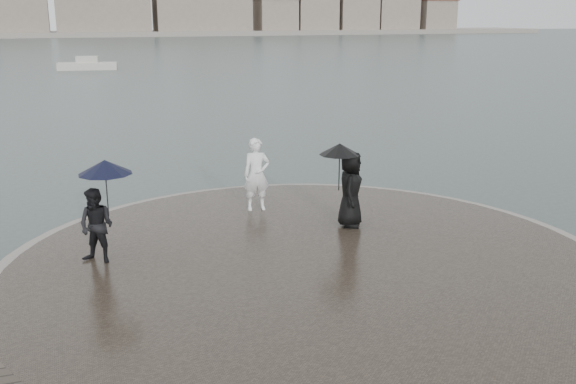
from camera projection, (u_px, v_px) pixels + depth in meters
name	position (u px, v px, depth m)	size (l,w,h in m)	color
ground	(391.00, 363.00, 9.74)	(400.00, 400.00, 0.00)	#2B3835
kerb_ring	(309.00, 270.00, 12.88)	(12.50, 12.50, 0.32)	gray
quay_tip	(309.00, 269.00, 12.88)	(11.90, 11.90, 0.36)	#2D261E
statue	(257.00, 174.00, 15.98)	(0.66, 0.44, 1.82)	white
visitor_left	(99.00, 206.00, 12.53)	(1.24, 1.07, 2.04)	black
visitor_right	(348.00, 181.00, 14.69)	(1.18, 1.08, 1.95)	black
far_skyline	(49.00, 13.00, 152.64)	(260.00, 20.00, 37.00)	gray
boats	(21.00, 83.00, 46.10)	(16.09, 32.73, 1.50)	beige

